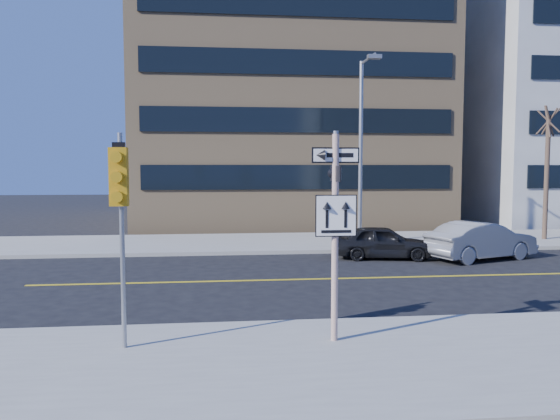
{
  "coord_description": "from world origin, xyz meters",
  "views": [
    {
      "loc": [
        -2.18,
        -12.75,
        3.52
      ],
      "look_at": [
        -0.36,
        4.0,
        2.2
      ],
      "focal_mm": 35.0,
      "sensor_mm": 36.0,
      "label": 1
    }
  ],
  "objects": [
    {
      "name": "ground",
      "position": [
        0.0,
        0.0,
        0.0
      ],
      "size": [
        120.0,
        120.0,
        0.0
      ],
      "primitive_type": "plane",
      "color": "black",
      "rests_on": "ground"
    },
    {
      "name": "streetlight_a",
      "position": [
        4.0,
        10.76,
        4.76
      ],
      "size": [
        0.55,
        2.25,
        8.0
      ],
      "color": "gray",
      "rests_on": "far_sidewalk"
    },
    {
      "name": "street_tree_west",
      "position": [
        13.0,
        11.3,
        5.52
      ],
      "size": [
        1.8,
        1.8,
        6.35
      ],
      "color": "#3D3024",
      "rests_on": "far_sidewalk"
    },
    {
      "name": "sign_pole",
      "position": [
        0.0,
        -2.51,
        2.44
      ],
      "size": [
        0.92,
        0.92,
        4.06
      ],
      "color": "white",
      "rests_on": "near_sidewalk"
    },
    {
      "name": "parked_car_b",
      "position": [
        7.68,
        6.93,
        0.73
      ],
      "size": [
        2.91,
        4.7,
        1.46
      ],
      "primitive_type": "imported",
      "rotation": [
        0.0,
        0.0,
        1.9
      ],
      "color": "gray",
      "rests_on": "ground"
    },
    {
      "name": "traffic_signal",
      "position": [
        -4.0,
        -2.66,
        3.03
      ],
      "size": [
        0.32,
        0.45,
        4.0
      ],
      "color": "gray",
      "rests_on": "near_sidewalk"
    },
    {
      "name": "parked_car_a",
      "position": [
        4.02,
        7.56,
        0.65
      ],
      "size": [
        2.17,
        4.0,
        1.29
      ],
      "primitive_type": "imported",
      "rotation": [
        0.0,
        0.0,
        1.39
      ],
      "color": "black",
      "rests_on": "ground"
    },
    {
      "name": "building_brick",
      "position": [
        2.0,
        25.0,
        9.0
      ],
      "size": [
        18.0,
        18.0,
        18.0
      ],
      "primitive_type": "cube",
      "color": "tan",
      "rests_on": "ground"
    }
  ]
}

